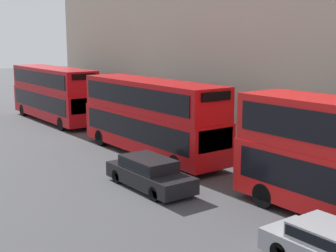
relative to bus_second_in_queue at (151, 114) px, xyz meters
name	(u,v)px	position (x,y,z in m)	size (l,w,h in m)	color
bus_second_in_queue	(151,114)	(0.00, 0.00, 0.00)	(2.59, 10.98, 4.30)	#B20C0F
bus_third_in_queue	(53,92)	(0.00, 13.81, 0.00)	(2.59, 11.23, 4.30)	#A80F14
car_hatchback	(149,172)	(-3.40, -4.84, -1.64)	(1.80, 4.77, 1.38)	black
pedestrian	(108,115)	(2.39, 9.30, -1.54)	(0.36, 0.36, 1.80)	#26262D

